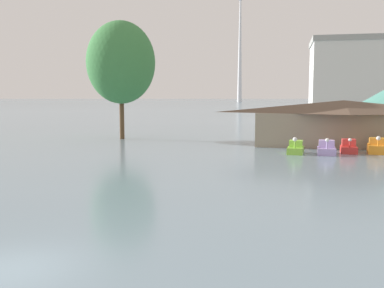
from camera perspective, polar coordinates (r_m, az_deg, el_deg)
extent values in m
plane|color=gray|center=(14.62, -22.53, -14.96)|extent=(2000.00, 2000.00, 0.00)
cube|color=#8CCC3F|center=(40.90, 13.30, -0.80)|extent=(1.62, 2.64, 0.59)
cube|color=#A0E24F|center=(41.15, 13.36, 0.07)|extent=(1.27, 1.24, 0.59)
cylinder|color=#8CCC3F|center=(39.84, 13.21, -0.11)|extent=(0.14, 0.14, 0.61)
sphere|color=white|center=(39.79, 13.23, 0.60)|extent=(0.39, 0.39, 0.39)
cube|color=#B299D8|center=(41.05, 17.06, -0.88)|extent=(1.70, 2.54, 0.61)
cube|color=#C8ADF0|center=(41.29, 17.08, 0.04)|extent=(1.39, 1.18, 0.65)
cylinder|color=#B299D8|center=(40.01, 17.14, -0.18)|extent=(0.14, 0.14, 0.61)
sphere|color=white|center=(39.96, 17.16, 0.50)|extent=(0.34, 0.34, 0.34)
cube|color=red|center=(42.91, 19.68, -0.68)|extent=(1.55, 2.62, 0.60)
cube|color=#E8423C|center=(43.16, 19.68, 0.20)|extent=(1.26, 1.21, 0.65)
cylinder|color=red|center=(41.84, 19.82, -0.06)|extent=(0.14, 0.14, 0.54)
sphere|color=white|center=(41.80, 19.84, 0.51)|extent=(0.30, 0.30, 0.30)
cube|color=orange|center=(43.53, 22.91, -0.59)|extent=(1.98, 3.01, 0.78)
cube|color=gold|center=(43.81, 22.92, 0.35)|extent=(1.54, 1.44, 0.60)
cylinder|color=orange|center=(42.34, 23.04, 0.10)|extent=(0.14, 0.14, 0.50)
sphere|color=white|center=(42.30, 23.06, 0.69)|extent=(0.38, 0.38, 0.38)
cube|color=gray|center=(48.55, 19.00, 1.80)|extent=(17.82, 6.46, 3.45)
pyramid|color=brown|center=(48.44, 19.10, 4.61)|extent=(19.25, 7.43, 1.32)
cylinder|color=brown|center=(54.15, -9.09, 2.92)|extent=(0.56, 0.56, 4.29)
ellipsoid|color=#3D7F42|center=(54.21, -9.22, 10.41)|extent=(8.23, 8.23, 9.87)
cube|color=silver|center=(91.81, 22.77, 7.21)|extent=(24.11, 14.07, 15.13)
cube|color=#999993|center=(92.37, 22.98, 12.21)|extent=(24.59, 14.35, 1.00)
cone|color=silver|center=(429.18, 6.28, 15.12)|extent=(4.44, 4.44, 144.17)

